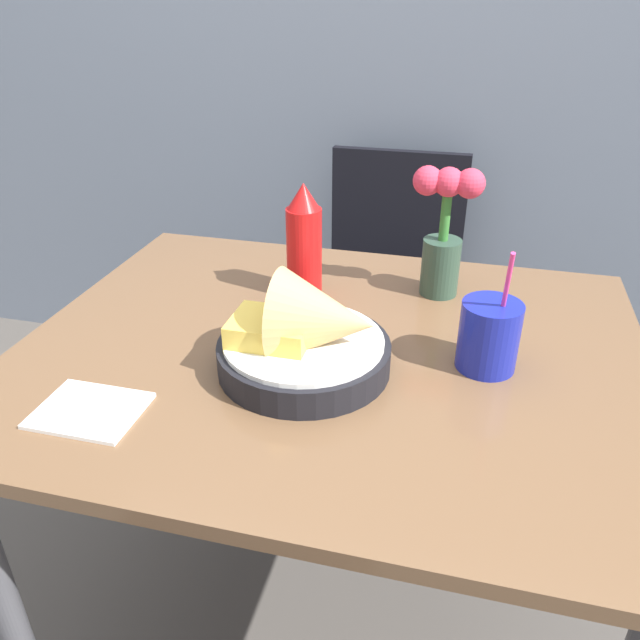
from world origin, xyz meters
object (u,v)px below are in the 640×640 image
Objects in this scene: flower_vase at (444,230)px; chair_far_window at (390,270)px; food_basket at (311,338)px; ketchup_bottle at (304,243)px; drink_cup at (489,336)px.

chair_far_window is at bearing 106.13° from flower_vase.
food_basket reaches higher than chair_far_window.
flower_vase is (0.25, 0.07, 0.02)m from ketchup_bottle.
chair_far_window is 3.36× the size of flower_vase.
drink_cup is (0.35, -0.18, -0.05)m from ketchup_bottle.
flower_vase reaches higher than drink_cup.
chair_far_window is 3.07× the size of food_basket.
drink_cup is 0.85× the size of flower_vase.
drink_cup is (0.26, 0.08, -0.00)m from food_basket.
flower_vase reaches higher than ketchup_bottle.
food_basket is 0.28m from drink_cup.
drink_cup reaches higher than food_basket.
ketchup_bottle reaches higher than food_basket.
drink_cup is at bearing -26.97° from ketchup_bottle.
flower_vase is (0.17, -0.59, 0.35)m from chair_far_window.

